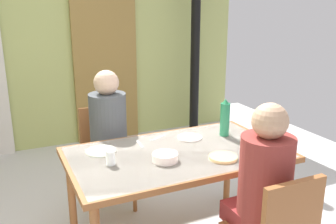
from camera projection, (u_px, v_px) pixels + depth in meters
The scene contains 17 objects.
wall_back at pixel (59, 32), 4.43m from camera, with size 4.66×0.10×2.79m, color #B8C26F.
door_wooden at pixel (106, 63), 4.68m from camera, with size 0.80×0.05×2.00m, color olive.
stove_pipe_column at pixel (196, 30), 4.79m from camera, with size 0.12×0.12×2.79m, color black.
dining_table at pixel (177, 161), 2.62m from camera, with size 1.50×0.88×0.73m.
chair_far_diner at pixel (106, 151), 3.24m from camera, with size 0.40×0.40×0.87m.
person_near_diner at pixel (264, 178), 2.11m from camera, with size 0.30×0.37×0.77m.
person_far_diner at pixel (109, 124), 3.04m from camera, with size 0.30×0.37×0.77m.
water_bottle_green_near at pixel (225, 118), 2.89m from camera, with size 0.07×0.07×0.29m.
serving_bowl_center at pixel (165, 157), 2.45m from camera, with size 0.17×0.17×0.06m, color silver.
dinner_plate_near_left at pixel (101, 151), 2.61m from camera, with size 0.21×0.21×0.01m, color white.
dinner_plate_near_right at pixel (190, 137), 2.87m from camera, with size 0.19×0.19×0.01m, color white.
drinking_glass_by_near_diner at pixel (111, 158), 2.39m from camera, with size 0.06×0.06×0.10m, color silver.
bread_plate_sliced at pixel (223, 157), 2.49m from camera, with size 0.19×0.19×0.02m, color #DBB77A.
cutlery_knife_near at pixel (252, 141), 2.80m from camera, with size 0.15×0.02×0.00m, color silver.
cutlery_fork_near at pixel (158, 138), 2.87m from camera, with size 0.15×0.02×0.00m, color silver.
cutlery_knife_far at pixel (269, 157), 2.52m from camera, with size 0.15×0.02×0.00m, color silver.
cutlery_fork_far at pixel (140, 144), 2.75m from camera, with size 0.15×0.02×0.00m, color silver.
Camera 1 is at (-0.72, -2.25, 1.73)m, focal length 40.11 mm.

